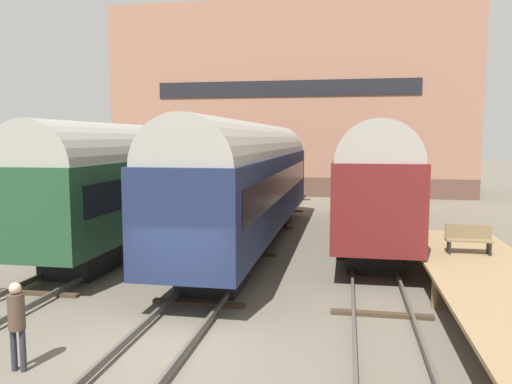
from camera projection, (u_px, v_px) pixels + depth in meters
name	position (u px, v px, depth m)	size (l,w,h in m)	color
ground_plane	(158.00, 350.00, 10.81)	(200.00, 200.00, 0.00)	#60594C
track_middle	(158.00, 344.00, 10.80)	(2.60, 60.00, 0.26)	#4C4742
track_right	(392.00, 362.00, 9.92)	(2.60, 60.00, 0.26)	#4C4742
train_car_green	(144.00, 175.00, 22.15)	(2.95, 17.00, 5.15)	black
train_car_maroon	(368.00, 173.00, 23.00)	(2.89, 17.12, 5.18)	black
train_car_navy	(251.00, 176.00, 21.00)	(2.88, 18.65, 5.22)	black
station_platform	(493.00, 279.00, 13.18)	(3.19, 13.20, 0.95)	#8C704C
bench	(469.00, 238.00, 15.70)	(1.40, 0.40, 0.91)	brown
person_worker	(17.00, 318.00, 9.74)	(0.32, 0.32, 1.79)	#282833
warehouse_building	(293.00, 103.00, 44.02)	(29.09, 11.16, 15.30)	brown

